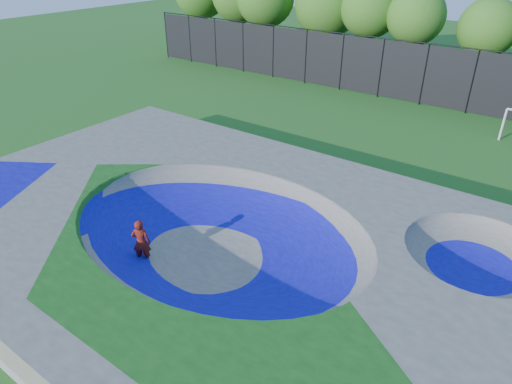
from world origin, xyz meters
TOP-DOWN VIEW (x-y plane):
  - ground at (0.00, 0.00)m, footprint 120.00×120.00m
  - skate_deck at (0.00, 0.00)m, footprint 22.00×14.00m
  - skater at (-1.92, -1.75)m, footprint 0.75×0.69m
  - skateboard at (-1.92, -1.75)m, footprint 0.73×0.68m
  - fence at (0.00, 21.00)m, footprint 48.09×0.09m
  - treeline at (-2.79, 25.99)m, footprint 52.60×6.63m

SIDE VIEW (x-z plane):
  - ground at x=0.00m, z-range 0.00..0.00m
  - skateboard at x=-1.92m, z-range 0.00..0.05m
  - skate_deck at x=0.00m, z-range 0.00..1.50m
  - skater at x=-1.92m, z-range 0.00..1.71m
  - fence at x=0.00m, z-range 0.08..4.12m
  - treeline at x=-2.79m, z-range 0.98..9.13m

